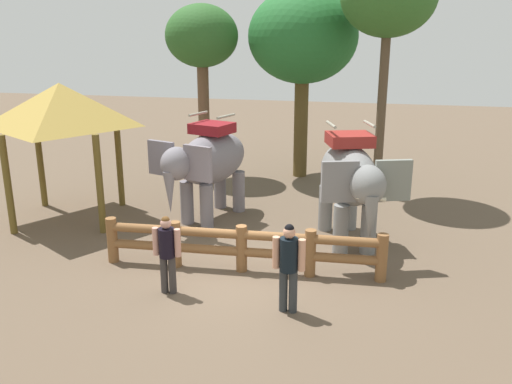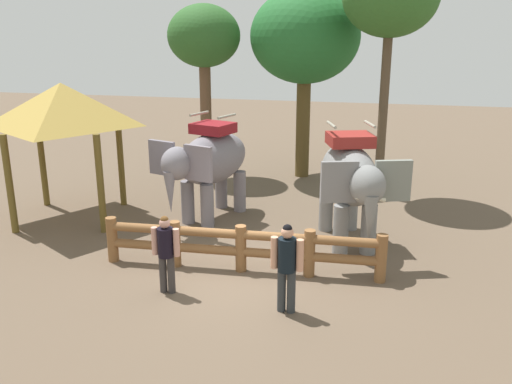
{
  "view_description": "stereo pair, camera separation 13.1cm",
  "coord_description": "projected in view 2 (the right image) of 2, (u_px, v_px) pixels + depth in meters",
  "views": [
    {
      "loc": [
        2.75,
        -10.39,
        5.09
      ],
      "look_at": [
        0.0,
        1.65,
        1.4
      ],
      "focal_mm": 38.08,
      "sensor_mm": 36.0,
      "label": 1
    },
    {
      "loc": [
        2.88,
        -10.36,
        5.09
      ],
      "look_at": [
        0.0,
        1.65,
        1.4
      ],
      "focal_mm": 38.08,
      "sensor_mm": 36.0,
      "label": 2
    }
  ],
  "objects": [
    {
      "name": "ground_plane",
      "position": [
        238.0,
        275.0,
        11.75
      ],
      "size": [
        60.0,
        60.0,
        0.0
      ],
      "primitive_type": "plane",
      "color": "brown"
    },
    {
      "name": "tourist_man_in_blue",
      "position": [
        287.0,
        262.0,
        9.95
      ],
      "size": [
        0.62,
        0.35,
        1.74
      ],
      "color": "#2C3133",
      "rests_on": "ground"
    },
    {
      "name": "tourist_woman_in_black",
      "position": [
        166.0,
        249.0,
        10.72
      ],
      "size": [
        0.58,
        0.33,
        1.63
      ],
      "color": "#363231",
      "rests_on": "ground"
    },
    {
      "name": "thatched_shelter",
      "position": [
        63.0,
        107.0,
        14.48
      ],
      "size": [
        3.81,
        3.81,
        3.76
      ],
      "color": "brown",
      "rests_on": "ground"
    },
    {
      "name": "tree_far_right",
      "position": [
        305.0,
        38.0,
        18.38
      ],
      "size": [
        3.74,
        3.74,
        6.48
      ],
      "color": "brown",
      "rests_on": "ground"
    },
    {
      "name": "elephant_center",
      "position": [
        351.0,
        179.0,
        12.97
      ],
      "size": [
        2.44,
        3.57,
        2.99
      ],
      "color": "gray",
      "rests_on": "ground"
    },
    {
      "name": "elephant_near_left",
      "position": [
        209.0,
        162.0,
        14.79
      ],
      "size": [
        2.36,
        3.5,
        2.93
      ],
      "color": "slate",
      "rests_on": "ground"
    },
    {
      "name": "log_fence",
      "position": [
        241.0,
        245.0,
        11.8
      ],
      "size": [
        6.21,
        0.58,
        1.05
      ],
      "color": "brown",
      "rests_on": "ground"
    },
    {
      "name": "tree_far_left",
      "position": [
        204.0,
        40.0,
        18.37
      ],
      "size": [
        2.47,
        2.47,
        5.96
      ],
      "color": "brown",
      "rests_on": "ground"
    }
  ]
}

